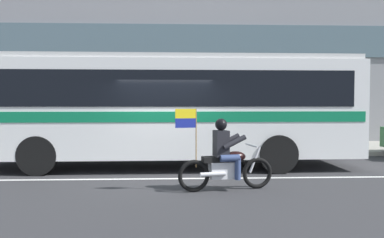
% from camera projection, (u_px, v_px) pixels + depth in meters
% --- Properties ---
extents(ground_plane, '(60.00, 60.00, 0.00)m').
position_uv_depth(ground_plane, '(165.00, 174.00, 10.34)').
color(ground_plane, '#2B2B2D').
extents(sidewalk_curb, '(28.00, 3.80, 0.15)m').
position_uv_depth(sidewalk_curb, '(168.00, 149.00, 15.43)').
color(sidewalk_curb, gray).
rests_on(sidewalk_curb, ground_plane).
extents(lane_center_stripe, '(26.60, 0.14, 0.01)m').
position_uv_depth(lane_center_stripe, '(165.00, 179.00, 9.74)').
color(lane_center_stripe, silver).
rests_on(lane_center_stripe, ground_plane).
extents(transit_bus, '(10.90, 2.70, 3.22)m').
position_uv_depth(transit_bus, '(167.00, 103.00, 11.45)').
color(transit_bus, white).
rests_on(transit_bus, ground_plane).
extents(motorcycle_with_rider, '(2.17, 0.75, 1.78)m').
position_uv_depth(motorcycle_with_rider, '(225.00, 160.00, 8.45)').
color(motorcycle_with_rider, black).
rests_on(motorcycle_with_rider, ground_plane).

